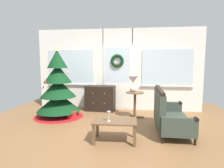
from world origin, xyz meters
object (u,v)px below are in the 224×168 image
(coffee_table, at_px, (115,123))
(gift_box, at_px, (72,115))
(christmas_tree, at_px, (58,92))
(table_lamp, at_px, (133,81))
(wine_glass, at_px, (109,114))
(side_table, at_px, (135,100))
(dresser_cabinet, at_px, (100,98))
(settee_sofa, at_px, (168,115))

(coffee_table, relative_size, gift_box, 4.07)
(christmas_tree, relative_size, table_lamp, 4.41)
(coffee_table, distance_m, wine_glass, 0.25)
(christmas_tree, bearing_deg, side_table, 4.96)
(gift_box, bearing_deg, coffee_table, -43.86)
(coffee_table, bearing_deg, side_table, 78.61)
(coffee_table, bearing_deg, wine_glass, -138.32)
(christmas_tree, relative_size, side_table, 2.72)
(side_table, relative_size, coffee_table, 0.82)
(dresser_cabinet, bearing_deg, side_table, -30.10)
(dresser_cabinet, distance_m, table_lamp, 1.34)
(settee_sofa, relative_size, table_lamp, 3.40)
(side_table, bearing_deg, gift_box, -168.01)
(settee_sofa, distance_m, wine_glass, 1.45)
(settee_sofa, relative_size, coffee_table, 1.72)
(table_lamp, bearing_deg, dresser_cabinet, 150.11)
(christmas_tree, distance_m, dresser_cabinet, 1.34)
(gift_box, bearing_deg, table_lamp, 13.78)
(settee_sofa, bearing_deg, gift_box, 166.67)
(settee_sofa, height_order, gift_box, settee_sofa)
(christmas_tree, relative_size, coffee_table, 2.23)
(table_lamp, distance_m, coffee_table, 1.81)
(christmas_tree, distance_m, side_table, 2.13)
(dresser_cabinet, relative_size, gift_box, 4.29)
(table_lamp, xyz_separation_m, coffee_table, (-0.27, -1.68, -0.64))
(settee_sofa, bearing_deg, christmas_tree, 165.46)
(side_table, bearing_deg, christmas_tree, -175.04)
(christmas_tree, height_order, table_lamp, christmas_tree)
(dresser_cabinet, bearing_deg, gift_box, -120.03)
(side_table, height_order, gift_box, side_table)
(side_table, bearing_deg, table_lamp, 146.31)
(table_lamp, height_order, coffee_table, table_lamp)
(side_table, bearing_deg, wine_glass, -104.06)
(settee_sofa, distance_m, gift_box, 2.51)
(settee_sofa, relative_size, side_table, 2.09)
(gift_box, bearing_deg, christmas_tree, 159.20)
(dresser_cabinet, xyz_separation_m, coffee_table, (0.76, -2.27, -0.03))
(dresser_cabinet, height_order, settee_sofa, settee_sofa)
(settee_sofa, bearing_deg, side_table, 129.31)
(table_lamp, bearing_deg, wine_glass, -101.91)
(settee_sofa, xyz_separation_m, gift_box, (-2.42, 0.57, -0.27))
(wine_glass, bearing_deg, gift_box, 131.86)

